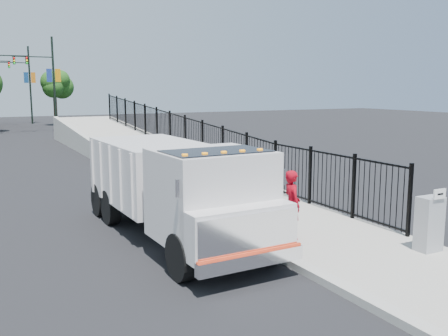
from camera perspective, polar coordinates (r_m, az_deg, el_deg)
name	(u,v)px	position (r m, az deg, el deg)	size (l,w,h in m)	color
ground	(244,239)	(12.72, 2.32, -8.17)	(120.00, 120.00, 0.00)	black
sidewalk	(358,248)	(12.26, 15.03, -8.86)	(3.55, 12.00, 0.12)	#9E998E
curb	(290,261)	(11.10, 7.57, -10.44)	(0.30, 12.00, 0.16)	#ADAAA3
ramp	(133,157)	(28.01, -10.35, 1.26)	(3.95, 24.00, 1.70)	#9E998E
iron_fence	(185,147)	(24.65, -4.46, 2.43)	(0.10, 28.00, 1.80)	black
truck	(176,184)	(12.43, -5.53, -1.87)	(2.61, 7.42, 2.52)	black
worker	(292,205)	(12.30, 7.77, -4.17)	(0.62, 0.41, 1.70)	#980513
utility_cabinet	(429,224)	(12.25, 22.40, -5.93)	(0.55, 0.40, 1.25)	gray
arrow_sign	(440,194)	(11.95, 23.42, -2.74)	(0.35, 0.04, 0.22)	white
debris	(285,209)	(15.19, 6.98, -4.69)	(0.38, 0.38, 0.09)	silver
light_pole_1	(50,81)	(45.26, -19.25, 9.42)	(3.78, 0.22, 8.00)	black
light_pole_3	(27,82)	(56.45, -21.61, 9.15)	(3.78, 0.22, 8.00)	black
tree_1	(54,86)	(53.12, -18.83, 8.84)	(2.17, 2.17, 5.09)	#382314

